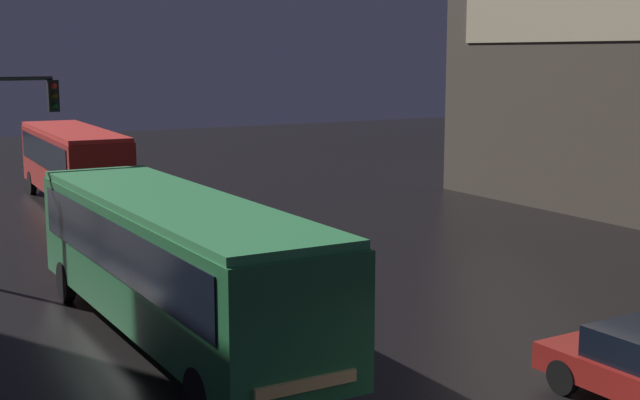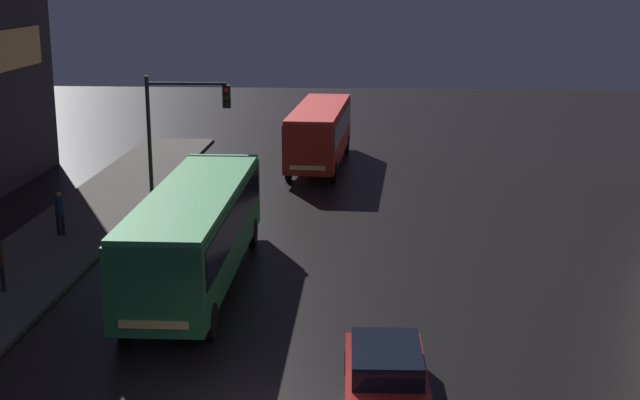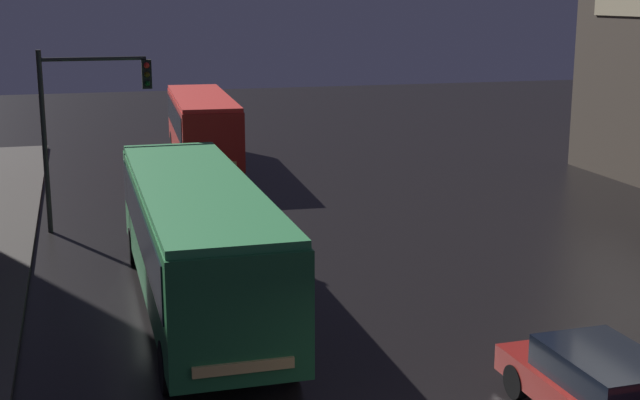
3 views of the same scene
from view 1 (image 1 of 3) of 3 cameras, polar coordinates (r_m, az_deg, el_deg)
bus_near at (r=18.96m, az=-9.40°, el=-3.41°), size 2.70×11.50×3.11m
bus_far at (r=37.22m, az=-15.50°, el=2.59°), size 2.87×10.27×3.07m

